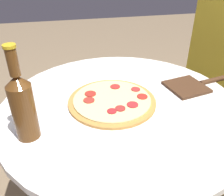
{
  "coord_description": "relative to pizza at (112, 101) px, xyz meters",
  "views": [
    {
      "loc": [
        0.75,
        -0.19,
        1.23
      ],
      "look_at": [
        -0.02,
        -0.03,
        0.74
      ],
      "focal_mm": 40.0,
      "sensor_mm": 36.0,
      "label": 1
    }
  ],
  "objects": [
    {
      "name": "table",
      "position": [
        0.02,
        0.03,
        -0.19
      ],
      "size": [
        0.89,
        0.89,
        0.72
      ],
      "color": "white",
      "rests_on": "ground_plane"
    },
    {
      "name": "pizza",
      "position": [
        0.0,
        0.0,
        0.0
      ],
      "size": [
        0.33,
        0.33,
        0.02
      ],
      "color": "#B77F3D",
      "rests_on": "table"
    },
    {
      "name": "beer_bottle",
      "position": [
        0.13,
        -0.29,
        0.11
      ],
      "size": [
        0.07,
        0.07,
        0.3
      ],
      "color": "#563314",
      "rests_on": "table"
    },
    {
      "name": "pizza_paddle",
      "position": [
        -0.05,
        0.35,
        -0.0
      ],
      "size": [
        0.17,
        0.3,
        0.02
      ],
      "rotation": [
        0.0,
        0.0,
        1.78
      ],
      "color": "#422819",
      "rests_on": "table"
    }
  ]
}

